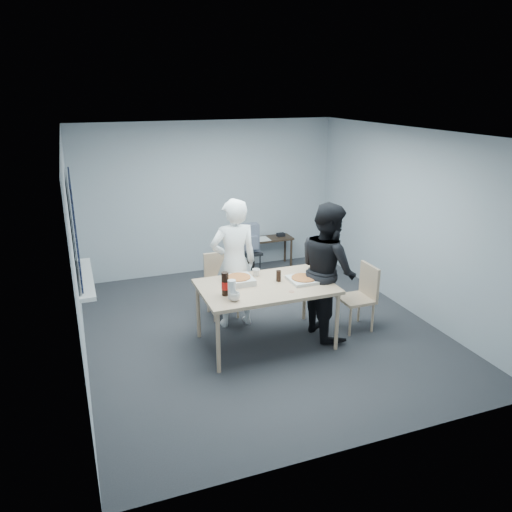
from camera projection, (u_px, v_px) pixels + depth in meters
name	position (u px, v px, depth m)	size (l,w,h in m)	color
room	(77.00, 235.00, 5.94)	(5.00, 5.00, 5.00)	#2A2B2F
dining_table	(266.00, 289.00, 6.17)	(1.64, 1.04, 0.80)	tan
chair_far	(221.00, 280.00, 7.10)	(0.42, 0.42, 0.89)	tan
chair_right	(362.00, 293.00, 6.65)	(0.42, 0.42, 0.89)	tan
person_white	(234.00, 264.00, 6.63)	(0.65, 0.42, 1.77)	white
person_black	(328.00, 270.00, 6.40)	(0.86, 0.47, 1.77)	black
side_table	(270.00, 242.00, 9.00)	(0.81, 0.36, 0.54)	#36281B
stool	(248.00, 257.00, 8.30)	(0.38, 0.38, 0.53)	black
backpack	(249.00, 238.00, 8.18)	(0.33, 0.24, 0.46)	slate
pizza_box_a	(239.00, 280.00, 6.20)	(0.35, 0.35, 0.09)	silver
pizza_box_b	(304.00, 279.00, 6.27)	(0.37, 0.37, 0.05)	silver
mug_a	(235.00, 297.00, 5.69)	(0.12, 0.12, 0.10)	white
mug_b	(256.00, 272.00, 6.44)	(0.10, 0.10, 0.09)	white
cola_glass	(279.00, 276.00, 6.25)	(0.06, 0.06, 0.14)	black
soda_bottle	(225.00, 284.00, 5.81)	(0.09, 0.09, 0.28)	black
plastic_cups	(232.00, 289.00, 5.73)	(0.09, 0.09, 0.22)	silver
rubber_band	(292.00, 292.00, 5.95)	(0.06, 0.06, 0.00)	red
papers	(263.00, 239.00, 8.89)	(0.22, 0.30, 0.00)	white
black_box	(281.00, 235.00, 9.05)	(0.14, 0.10, 0.06)	black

